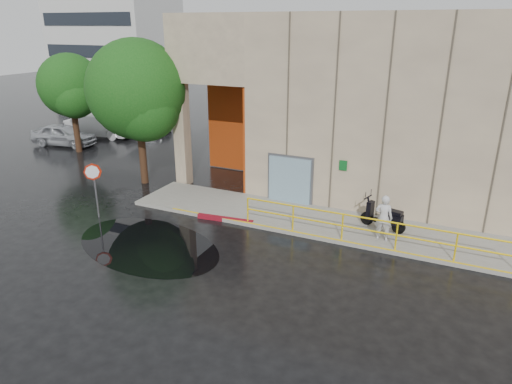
# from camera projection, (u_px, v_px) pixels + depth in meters

# --- Properties ---
(ground) EXTENTS (120.00, 120.00, 0.00)m
(ground) POSITION_uv_depth(u_px,v_px,m) (220.00, 263.00, 15.31)
(ground) COLOR black
(ground) RESTS_ON ground
(sidewalk) EXTENTS (20.00, 3.00, 0.15)m
(sidewalk) POSITION_uv_depth(u_px,v_px,m) (368.00, 230.00, 17.54)
(sidewalk) COLOR gray
(sidewalk) RESTS_ON ground
(building) EXTENTS (20.00, 10.17, 8.00)m
(building) POSITION_uv_depth(u_px,v_px,m) (429.00, 100.00, 21.19)
(building) COLOR gray
(building) RESTS_ON ground
(guardrail) EXTENTS (9.56, 0.06, 1.03)m
(guardrail) POSITION_uv_depth(u_px,v_px,m) (369.00, 231.00, 16.08)
(guardrail) COLOR yellow
(guardrail) RESTS_ON sidewalk
(distant_building) EXTENTS (12.00, 8.08, 15.00)m
(distant_building) POSITION_uv_depth(u_px,v_px,m) (114.00, 24.00, 47.57)
(distant_building) COLOR silver
(distant_building) RESTS_ON ground
(person) EXTENTS (0.63, 0.41, 1.72)m
(person) POSITION_uv_depth(u_px,v_px,m) (384.00, 218.00, 16.35)
(person) COLOR silver
(person) RESTS_ON sidewalk
(scooter) EXTENTS (1.85, 1.02, 1.40)m
(scooter) POSITION_uv_depth(u_px,v_px,m) (384.00, 210.00, 17.21)
(scooter) COLOR black
(scooter) RESTS_ON sidewalk
(stop_sign) EXTENTS (0.55, 0.49, 2.33)m
(stop_sign) POSITION_uv_depth(u_px,v_px,m) (94.00, 178.00, 18.35)
(stop_sign) COLOR slate
(stop_sign) RESTS_ON ground
(red_curb) EXTENTS (2.41, 0.44, 0.18)m
(red_curb) POSITION_uv_depth(u_px,v_px,m) (225.00, 219.00, 18.51)
(red_curb) COLOR maroon
(red_curb) RESTS_ON ground
(puddle) EXTENTS (6.86, 5.11, 0.01)m
(puddle) POSITION_uv_depth(u_px,v_px,m) (148.00, 245.00, 16.57)
(puddle) COLOR black
(puddle) RESTS_ON ground
(car_a) EXTENTS (4.44, 2.39, 1.44)m
(car_a) POSITION_uv_depth(u_px,v_px,m) (64.00, 135.00, 29.87)
(car_a) COLOR silver
(car_a) RESTS_ON ground
(car_b) EXTENTS (5.13, 2.31, 1.63)m
(car_b) POSITION_uv_depth(u_px,v_px,m) (101.00, 125.00, 32.15)
(car_b) COLOR silver
(car_b) RESTS_ON ground
(car_c) EXTENTS (4.62, 3.48, 1.24)m
(car_c) POSITION_uv_depth(u_px,v_px,m) (142.00, 124.00, 33.56)
(car_c) COLOR silver
(car_c) RESTS_ON ground
(tree_near) EXTENTS (4.72, 4.72, 7.00)m
(tree_near) POSITION_uv_depth(u_px,v_px,m) (139.00, 94.00, 21.43)
(tree_near) COLOR black
(tree_near) RESTS_ON ground
(tree_far) EXTENTS (3.79, 3.75, 5.98)m
(tree_far) POSITION_uv_depth(u_px,v_px,m) (71.00, 88.00, 27.16)
(tree_far) COLOR black
(tree_far) RESTS_ON ground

